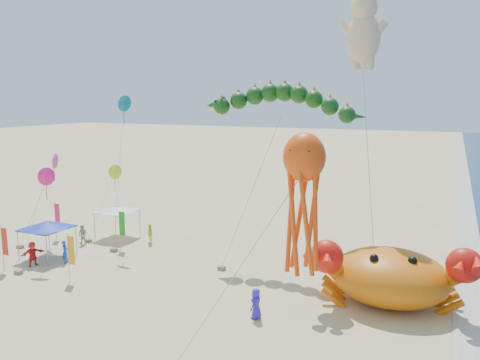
{
  "coord_description": "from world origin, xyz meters",
  "views": [
    {
      "loc": [
        10.37,
        -25.05,
        11.64
      ],
      "look_at": [
        -2.0,
        2.0,
        6.5
      ],
      "focal_mm": 35.0,
      "sensor_mm": 36.0,
      "label": 1
    }
  ],
  "objects_px": {
    "crab_inflatable": "(389,275)",
    "cherub_kite": "(364,29)",
    "dragon_kite": "(280,107)",
    "canopy_blue": "(47,225)",
    "canopy_white": "(117,209)",
    "octopus_kite": "(303,193)"
  },
  "relations": [
    {
      "from": "canopy_blue",
      "to": "canopy_white",
      "type": "xyz_separation_m",
      "value": [
        1.29,
        6.39,
        -0.0
      ]
    },
    {
      "from": "crab_inflatable",
      "to": "canopy_blue",
      "type": "bearing_deg",
      "value": -174.98
    },
    {
      "from": "cherub_kite",
      "to": "octopus_kite",
      "type": "height_order",
      "value": "cherub_kite"
    },
    {
      "from": "canopy_blue",
      "to": "canopy_white",
      "type": "height_order",
      "value": "same"
    },
    {
      "from": "crab_inflatable",
      "to": "cherub_kite",
      "type": "relative_size",
      "value": 0.48
    },
    {
      "from": "crab_inflatable",
      "to": "octopus_kite",
      "type": "bearing_deg",
      "value": -105.14
    },
    {
      "from": "cherub_kite",
      "to": "dragon_kite",
      "type": "bearing_deg",
      "value": -153.21
    },
    {
      "from": "dragon_kite",
      "to": "canopy_white",
      "type": "relative_size",
      "value": 3.87
    },
    {
      "from": "dragon_kite",
      "to": "octopus_kite",
      "type": "height_order",
      "value": "dragon_kite"
    },
    {
      "from": "dragon_kite",
      "to": "canopy_blue",
      "type": "relative_size",
      "value": 3.66
    },
    {
      "from": "dragon_kite",
      "to": "canopy_blue",
      "type": "bearing_deg",
      "value": -155.99
    },
    {
      "from": "canopy_blue",
      "to": "canopy_white",
      "type": "distance_m",
      "value": 6.52
    },
    {
      "from": "crab_inflatable",
      "to": "cherub_kite",
      "type": "distance_m",
      "value": 16.79
    },
    {
      "from": "cherub_kite",
      "to": "canopy_blue",
      "type": "relative_size",
      "value": 5.58
    },
    {
      "from": "cherub_kite",
      "to": "canopy_white",
      "type": "height_order",
      "value": "cherub_kite"
    },
    {
      "from": "octopus_kite",
      "to": "canopy_blue",
      "type": "height_order",
      "value": "octopus_kite"
    },
    {
      "from": "dragon_kite",
      "to": "crab_inflatable",
      "type": "bearing_deg",
      "value": -29.68
    },
    {
      "from": "octopus_kite",
      "to": "dragon_kite",
      "type": "bearing_deg",
      "value": 113.31
    },
    {
      "from": "crab_inflatable",
      "to": "canopy_blue",
      "type": "xyz_separation_m",
      "value": [
        -24.16,
        -2.12,
        0.69
      ]
    },
    {
      "from": "crab_inflatable",
      "to": "canopy_white",
      "type": "distance_m",
      "value": 23.27
    },
    {
      "from": "cherub_kite",
      "to": "octopus_kite",
      "type": "distance_m",
      "value": 18.62
    },
    {
      "from": "crab_inflatable",
      "to": "cherub_kite",
      "type": "bearing_deg",
      "value": 114.62
    }
  ]
}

